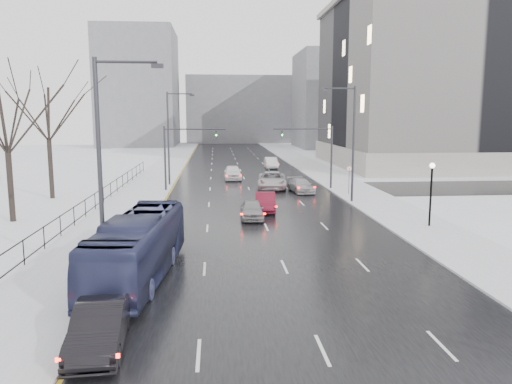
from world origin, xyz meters
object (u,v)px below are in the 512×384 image
object	(u,v)px
mast_signal_right	(321,150)
sedan_left_near	(100,327)
sedan_right_distant	(271,163)
streetlight_l_near	(105,161)
sedan_right_far	(301,185)
bus	(139,247)
no_uturn_sign	(349,171)
sedan_center_near	(252,209)
streetlight_r_mid	(351,138)
lamppost_r_mid	(431,185)
sedan_right_cross	(272,180)
mast_signal_left	(176,150)
tree_park_e	(53,199)
sedan_right_near	(265,202)
tree_park_d	(13,223)
sedan_center_far	(233,172)
streetlight_l_far	(170,134)

from	to	relation	value
mast_signal_right	sedan_left_near	bearing A→B (deg)	-112.93
sedan_left_near	sedan_right_distant	distance (m)	56.23
streetlight_l_near	mast_signal_right	bearing A→B (deg)	61.04
mast_signal_right	sedan_right_distant	world-z (taller)	mast_signal_right
sedan_right_far	bus	bearing A→B (deg)	-122.79
no_uturn_sign	sedan_center_near	world-z (taller)	no_uturn_sign
streetlight_r_mid	lamppost_r_mid	world-z (taller)	streetlight_r_mid
streetlight_r_mid	sedan_right_cross	xyz separation A→B (m)	(-5.76, 9.01, -4.72)
mast_signal_left	sedan_center_near	xyz separation A→B (m)	(6.54, -14.17, -3.37)
tree_park_e	sedan_right_near	xyz separation A→B (m)	(18.70, -7.32, 0.78)
bus	sedan_right_distant	bearing A→B (deg)	82.05
sedan_center_near	sedan_right_cross	xyz separation A→B (m)	(3.19, 15.19, 0.17)
tree_park_d	bus	size ratio (longest dim) A/B	1.16
streetlight_l_near	sedan_right_far	distance (m)	29.68
streetlight_l_near	sedan_left_near	world-z (taller)	streetlight_l_near
no_uturn_sign	sedan_right_near	distance (m)	11.47
streetlight_r_mid	lamppost_r_mid	xyz separation A→B (m)	(2.83, -10.00, -2.67)
streetlight_r_mid	sedan_center_far	world-z (taller)	streetlight_r_mid
mast_signal_left	bus	size ratio (longest dim) A/B	0.60
lamppost_r_mid	sedan_center_far	size ratio (longest dim) A/B	0.86
streetlight_l_near	sedan_center_near	xyz separation A→B (m)	(7.38, 13.82, -4.88)
mast_signal_left	streetlight_l_near	bearing A→B (deg)	-91.72
tree_park_d	sedan_right_distant	size ratio (longest dim) A/B	2.63
lamppost_r_mid	sedan_left_near	xyz separation A→B (m)	(-18.20, -16.33, -2.16)
streetlight_r_mid	mast_signal_right	world-z (taller)	streetlight_r_mid
sedan_left_near	sedan_right_distant	size ratio (longest dim) A/B	0.95
mast_signal_left	sedan_right_far	size ratio (longest dim) A/B	1.41
streetlight_r_mid	sedan_right_near	distance (m)	9.66
tree_park_e	sedan_center_near	world-z (taller)	tree_park_e
bus	sedan_right_cross	distance (m)	29.70
mast_signal_left	sedan_right_near	size ratio (longest dim) A/B	1.45
mast_signal_left	sedan_center_near	distance (m)	15.97
tree_park_d	tree_park_e	distance (m)	10.01
streetlight_r_mid	streetlight_l_far	world-z (taller)	same
lamppost_r_mid	sedan_center_far	distance (m)	29.28
tree_park_d	streetlight_l_far	distance (m)	21.17
bus	sedan_right_distant	world-z (taller)	bus
mast_signal_left	sedan_center_far	size ratio (longest dim) A/B	1.31
bus	streetlight_l_near	bearing A→B (deg)	-138.57
sedan_center_near	sedan_right_far	bearing A→B (deg)	66.32
mast_signal_left	sedan_center_far	world-z (taller)	mast_signal_left
lamppost_r_mid	sedan_left_near	bearing A→B (deg)	-138.09
tree_park_e	sedan_right_far	size ratio (longest dim) A/B	2.92
streetlight_r_mid	sedan_right_near	size ratio (longest dim) A/B	2.22
no_uturn_sign	sedan_right_distant	distance (m)	25.15
streetlight_l_far	sedan_right_cross	bearing A→B (deg)	-15.78
mast_signal_right	sedan_right_cross	size ratio (longest dim) A/B	1.05
streetlight_l_far	sedan_right_near	world-z (taller)	streetlight_l_far
tree_park_d	no_uturn_sign	world-z (taller)	tree_park_d
sedan_right_near	sedan_right_distant	size ratio (longest dim) A/B	0.95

